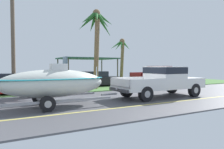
{
  "coord_description": "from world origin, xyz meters",
  "views": [
    {
      "loc": [
        -7.55,
        -9.88,
        1.87
      ],
      "look_at": [
        -1.44,
        1.26,
        1.35
      ],
      "focal_mm": 34.12,
      "sensor_mm": 36.0,
      "label": 1
    }
  ],
  "objects_px": {
    "parked_pickup_background": "(159,74)",
    "carport_awning": "(87,59)",
    "boat_on_trailer": "(53,83)",
    "utility_pole": "(13,28)",
    "palm_tree_near_left": "(122,50)",
    "palm_tree_mid": "(96,28)",
    "parked_sedan_near": "(94,79)",
    "pickup_truck_towing": "(164,80)"
  },
  "relations": [
    {
      "from": "parked_sedan_near",
      "to": "pickup_truck_towing",
      "type": "bearing_deg",
      "value": -81.11
    },
    {
      "from": "utility_pole",
      "to": "carport_awning",
      "type": "bearing_deg",
      "value": 45.64
    },
    {
      "from": "boat_on_trailer",
      "to": "carport_awning",
      "type": "xyz_separation_m",
      "value": [
        7.24,
        13.73,
        1.59
      ]
    },
    {
      "from": "pickup_truck_towing",
      "to": "boat_on_trailer",
      "type": "bearing_deg",
      "value": -180.0
    },
    {
      "from": "palm_tree_near_left",
      "to": "parked_sedan_near",
      "type": "bearing_deg",
      "value": -137.14
    },
    {
      "from": "boat_on_trailer",
      "to": "palm_tree_mid",
      "type": "bearing_deg",
      "value": 49.92
    },
    {
      "from": "carport_awning",
      "to": "utility_pole",
      "type": "height_order",
      "value": "utility_pole"
    },
    {
      "from": "palm_tree_mid",
      "to": "utility_pole",
      "type": "distance_m",
      "value": 6.02
    },
    {
      "from": "palm_tree_near_left",
      "to": "palm_tree_mid",
      "type": "bearing_deg",
      "value": -131.71
    },
    {
      "from": "pickup_truck_towing",
      "to": "palm_tree_near_left",
      "type": "distance_m",
      "value": 15.4
    },
    {
      "from": "palm_tree_near_left",
      "to": "utility_pole",
      "type": "distance_m",
      "value": 16.29
    },
    {
      "from": "carport_awning",
      "to": "palm_tree_near_left",
      "type": "bearing_deg",
      "value": 3.7
    },
    {
      "from": "parked_pickup_background",
      "to": "palm_tree_near_left",
      "type": "relative_size",
      "value": 1.02
    },
    {
      "from": "palm_tree_mid",
      "to": "utility_pole",
      "type": "bearing_deg",
      "value": -174.72
    },
    {
      "from": "parked_sedan_near",
      "to": "boat_on_trailer",
      "type": "bearing_deg",
      "value": -125.12
    },
    {
      "from": "parked_pickup_background",
      "to": "carport_awning",
      "type": "distance_m",
      "value": 8.56
    },
    {
      "from": "carport_awning",
      "to": "palm_tree_near_left",
      "type": "xyz_separation_m",
      "value": [
        5.02,
        0.32,
        1.22
      ]
    },
    {
      "from": "parked_sedan_near",
      "to": "utility_pole",
      "type": "xyz_separation_m",
      "value": [
        -6.73,
        -2.72,
        3.59
      ]
    },
    {
      "from": "palm_tree_near_left",
      "to": "pickup_truck_towing",
      "type": "bearing_deg",
      "value": -111.72
    },
    {
      "from": "palm_tree_near_left",
      "to": "utility_pole",
      "type": "relative_size",
      "value": 0.66
    },
    {
      "from": "parked_pickup_background",
      "to": "utility_pole",
      "type": "relative_size",
      "value": 0.68
    },
    {
      "from": "palm_tree_near_left",
      "to": "utility_pole",
      "type": "xyz_separation_m",
      "value": [
        -13.54,
        -9.04,
        0.38
      ]
    },
    {
      "from": "pickup_truck_towing",
      "to": "boat_on_trailer",
      "type": "height_order",
      "value": "boat_on_trailer"
    },
    {
      "from": "boat_on_trailer",
      "to": "palm_tree_near_left",
      "type": "relative_size",
      "value": 1.1
    },
    {
      "from": "boat_on_trailer",
      "to": "utility_pole",
      "type": "xyz_separation_m",
      "value": [
        -1.29,
        5.01,
        3.18
      ]
    },
    {
      "from": "boat_on_trailer",
      "to": "palm_tree_mid",
      "type": "height_order",
      "value": "palm_tree_mid"
    },
    {
      "from": "parked_sedan_near",
      "to": "carport_awning",
      "type": "xyz_separation_m",
      "value": [
        1.79,
        5.99,
        1.99
      ]
    },
    {
      "from": "palm_tree_mid",
      "to": "parked_sedan_near",
      "type": "bearing_deg",
      "value": 70.73
    },
    {
      "from": "palm_tree_mid",
      "to": "boat_on_trailer",
      "type": "bearing_deg",
      "value": -130.08
    },
    {
      "from": "pickup_truck_towing",
      "to": "palm_tree_mid",
      "type": "xyz_separation_m",
      "value": [
        -1.97,
        5.57,
        3.79
      ]
    },
    {
      "from": "palm_tree_near_left",
      "to": "palm_tree_mid",
      "type": "distance_m",
      "value": 11.41
    },
    {
      "from": "utility_pole",
      "to": "palm_tree_mid",
      "type": "bearing_deg",
      "value": 5.28
    },
    {
      "from": "pickup_truck_towing",
      "to": "carport_awning",
      "type": "relative_size",
      "value": 0.91
    },
    {
      "from": "boat_on_trailer",
      "to": "parked_sedan_near",
      "type": "distance_m",
      "value": 9.47
    },
    {
      "from": "palm_tree_mid",
      "to": "utility_pole",
      "type": "height_order",
      "value": "utility_pole"
    },
    {
      "from": "pickup_truck_towing",
      "to": "palm_tree_near_left",
      "type": "xyz_separation_m",
      "value": [
        5.6,
        14.06,
        2.86
      ]
    },
    {
      "from": "pickup_truck_towing",
      "to": "parked_pickup_background",
      "type": "distance_m",
      "value": 9.55
    },
    {
      "from": "boat_on_trailer",
      "to": "utility_pole",
      "type": "relative_size",
      "value": 0.73
    },
    {
      "from": "boat_on_trailer",
      "to": "parked_pickup_background",
      "type": "distance_m",
      "value": 14.71
    },
    {
      "from": "carport_awning",
      "to": "palm_tree_mid",
      "type": "distance_m",
      "value": 8.82
    },
    {
      "from": "pickup_truck_towing",
      "to": "palm_tree_mid",
      "type": "height_order",
      "value": "palm_tree_mid"
    },
    {
      "from": "parked_pickup_background",
      "to": "palm_tree_mid",
      "type": "distance_m",
      "value": 9.07
    }
  ]
}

